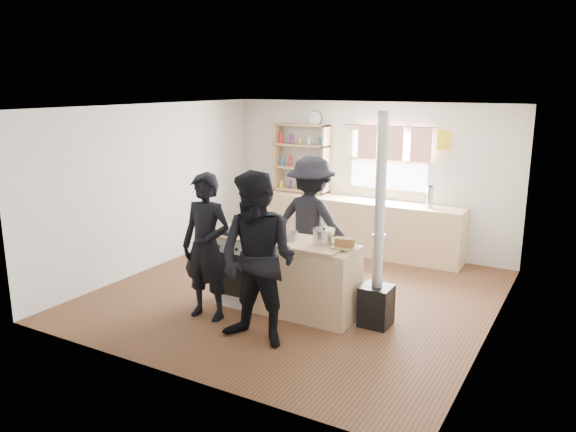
{
  "coord_description": "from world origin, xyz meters",
  "views": [
    {
      "loc": [
        3.44,
        -6.3,
        2.8
      ],
      "look_at": [
        -0.08,
        -0.1,
        1.1
      ],
      "focal_mm": 35.0,
      "sensor_mm": 36.0,
      "label": 1
    }
  ],
  "objects_px": {
    "roast_tray": "(283,235)",
    "flue_heater": "(377,272)",
    "thermos": "(430,197)",
    "person_near_left": "(206,247)",
    "person_near_right": "(258,260)",
    "stockpot_stove": "(260,225)",
    "cooking_island": "(286,275)",
    "stockpot_counter": "(324,236)",
    "person_far": "(311,223)",
    "skillet_greens": "(233,231)",
    "bread_board": "(345,244)"
  },
  "relations": [
    {
      "from": "stockpot_stove",
      "to": "bread_board",
      "type": "relative_size",
      "value": 0.76
    },
    {
      "from": "thermos",
      "to": "cooking_island",
      "type": "xyz_separation_m",
      "value": [
        -0.99,
        -2.77,
        -0.6
      ]
    },
    {
      "from": "person_near_left",
      "to": "bread_board",
      "type": "bearing_deg",
      "value": 19.67
    },
    {
      "from": "flue_heater",
      "to": "roast_tray",
      "type": "bearing_deg",
      "value": -173.63
    },
    {
      "from": "stockpot_stove",
      "to": "stockpot_counter",
      "type": "bearing_deg",
      "value": -5.13
    },
    {
      "from": "flue_heater",
      "to": "person_near_left",
      "type": "height_order",
      "value": "flue_heater"
    },
    {
      "from": "roast_tray",
      "to": "person_near_right",
      "type": "height_order",
      "value": "person_near_right"
    },
    {
      "from": "skillet_greens",
      "to": "bread_board",
      "type": "relative_size",
      "value": 1.35
    },
    {
      "from": "thermos",
      "to": "bread_board",
      "type": "height_order",
      "value": "thermos"
    },
    {
      "from": "person_near_left",
      "to": "flue_heater",
      "type": "bearing_deg",
      "value": 19.34
    },
    {
      "from": "person_far",
      "to": "stockpot_counter",
      "type": "bearing_deg",
      "value": 129.19
    },
    {
      "from": "bread_board",
      "to": "person_near_left",
      "type": "distance_m",
      "value": 1.64
    },
    {
      "from": "stockpot_stove",
      "to": "person_near_left",
      "type": "xyz_separation_m",
      "value": [
        -0.27,
        -0.77,
        -0.12
      ]
    },
    {
      "from": "cooking_island",
      "to": "person_near_right",
      "type": "bearing_deg",
      "value": -78.43
    },
    {
      "from": "roast_tray",
      "to": "stockpot_stove",
      "type": "height_order",
      "value": "stockpot_stove"
    },
    {
      "from": "roast_tray",
      "to": "cooking_island",
      "type": "bearing_deg",
      "value": -0.03
    },
    {
      "from": "stockpot_counter",
      "to": "person_far",
      "type": "xyz_separation_m",
      "value": [
        -0.61,
        0.87,
        -0.1
      ]
    },
    {
      "from": "skillet_greens",
      "to": "stockpot_stove",
      "type": "distance_m",
      "value": 0.36
    },
    {
      "from": "flue_heater",
      "to": "skillet_greens",
      "type": "bearing_deg",
      "value": -172.79
    },
    {
      "from": "roast_tray",
      "to": "person_near_right",
      "type": "distance_m",
      "value": 0.97
    },
    {
      "from": "roast_tray",
      "to": "flue_heater",
      "type": "distance_m",
      "value": 1.24
    },
    {
      "from": "stockpot_stove",
      "to": "stockpot_counter",
      "type": "distance_m",
      "value": 0.96
    },
    {
      "from": "cooking_island",
      "to": "skillet_greens",
      "type": "height_order",
      "value": "skillet_greens"
    },
    {
      "from": "thermos",
      "to": "person_far",
      "type": "relative_size",
      "value": 0.18
    },
    {
      "from": "skillet_greens",
      "to": "roast_tray",
      "type": "xyz_separation_m",
      "value": [
        0.68,
        0.1,
        0.01
      ]
    },
    {
      "from": "stockpot_counter",
      "to": "flue_heater",
      "type": "xyz_separation_m",
      "value": [
        0.65,
        0.09,
        -0.37
      ]
    },
    {
      "from": "person_near_left",
      "to": "person_far",
      "type": "bearing_deg",
      "value": 65.55
    },
    {
      "from": "roast_tray",
      "to": "stockpot_stove",
      "type": "xyz_separation_m",
      "value": [
        -0.41,
        0.13,
        0.04
      ]
    },
    {
      "from": "person_far",
      "to": "bread_board",
      "type": "bearing_deg",
      "value": 138.5
    },
    {
      "from": "skillet_greens",
      "to": "stockpot_stove",
      "type": "relative_size",
      "value": 1.77
    },
    {
      "from": "person_near_left",
      "to": "thermos",
      "type": "bearing_deg",
      "value": 60.06
    },
    {
      "from": "skillet_greens",
      "to": "person_near_left",
      "type": "relative_size",
      "value": 0.23
    },
    {
      "from": "skillet_greens",
      "to": "thermos",
      "type": "bearing_deg",
      "value": 59.13
    },
    {
      "from": "thermos",
      "to": "roast_tray",
      "type": "height_order",
      "value": "thermos"
    },
    {
      "from": "thermos",
      "to": "stockpot_counter",
      "type": "bearing_deg",
      "value": -100.37
    },
    {
      "from": "cooking_island",
      "to": "stockpot_counter",
      "type": "relative_size",
      "value": 7.36
    },
    {
      "from": "skillet_greens",
      "to": "stockpot_counter",
      "type": "height_order",
      "value": "stockpot_counter"
    },
    {
      "from": "skillet_greens",
      "to": "person_far",
      "type": "bearing_deg",
      "value": 59.26
    },
    {
      "from": "thermos",
      "to": "person_near_right",
      "type": "bearing_deg",
      "value": -102.17
    },
    {
      "from": "bread_board",
      "to": "flue_heater",
      "type": "xyz_separation_m",
      "value": [
        0.36,
        0.14,
        -0.33
      ]
    },
    {
      "from": "stockpot_counter",
      "to": "person_far",
      "type": "bearing_deg",
      "value": 125.22
    },
    {
      "from": "stockpot_stove",
      "to": "person_near_left",
      "type": "distance_m",
      "value": 0.83
    },
    {
      "from": "person_near_left",
      "to": "person_near_right",
      "type": "bearing_deg",
      "value": -21.12
    },
    {
      "from": "cooking_island",
      "to": "stockpot_counter",
      "type": "xyz_separation_m",
      "value": [
        0.49,
        0.04,
        0.55
      ]
    },
    {
      "from": "cooking_island",
      "to": "person_near_left",
      "type": "bearing_deg",
      "value": -138.35
    },
    {
      "from": "thermos",
      "to": "stockpot_counter",
      "type": "relative_size",
      "value": 1.21
    },
    {
      "from": "person_near_right",
      "to": "person_far",
      "type": "xyz_separation_m",
      "value": [
        -0.31,
        1.85,
        -0.04
      ]
    },
    {
      "from": "stockpot_stove",
      "to": "bread_board",
      "type": "bearing_deg",
      "value": -6.24
    },
    {
      "from": "thermos",
      "to": "skillet_greens",
      "type": "bearing_deg",
      "value": -120.87
    },
    {
      "from": "roast_tray",
      "to": "thermos",
      "type": "bearing_deg",
      "value": 69.4
    }
  ]
}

